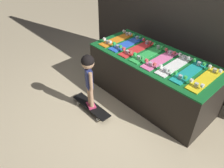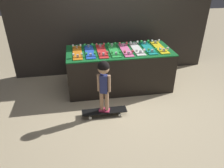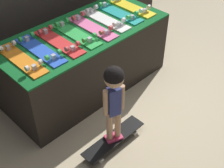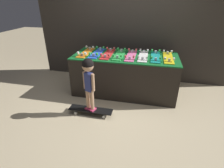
{
  "view_description": "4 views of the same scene",
  "coord_description": "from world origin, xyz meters",
  "px_view_note": "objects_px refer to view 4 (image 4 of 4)",
  "views": [
    {
      "loc": [
        1.66,
        -1.89,
        2.44
      ],
      "look_at": [
        -0.27,
        -0.09,
        0.46
      ],
      "focal_mm": 35.0,
      "sensor_mm": 36.0,
      "label": 1
    },
    {
      "loc": [
        -0.81,
        -3.35,
        2.3
      ],
      "look_at": [
        -0.26,
        -0.14,
        0.45
      ],
      "focal_mm": 35.0,
      "sensor_mm": 36.0,
      "label": 2
    },
    {
      "loc": [
        -1.94,
        -1.87,
        2.58
      ],
      "look_at": [
        -0.16,
        -0.09,
        0.48
      ],
      "focal_mm": 50.0,
      "sensor_mm": 36.0,
      "label": 3
    },
    {
      "loc": [
        0.46,
        -2.74,
        1.82
      ],
      "look_at": [
        -0.12,
        -0.12,
        0.48
      ],
      "focal_mm": 28.0,
      "sensor_mm": 36.0,
      "label": 4
    }
  ],
  "objects_px": {
    "skateboard_teal_on_rack": "(156,56)",
    "skateboard_blue_on_rack": "(97,53)",
    "skateboard_white_on_rack": "(143,56)",
    "skateboard_on_floor": "(91,110)",
    "skateboard_orange_on_rack": "(86,52)",
    "skateboard_yellow_on_rack": "(168,57)",
    "child": "(88,75)",
    "skateboard_green_on_rack": "(119,54)",
    "skateboard_red_on_rack": "(108,54)",
    "skateboard_pink_on_rack": "(131,55)"
  },
  "relations": [
    {
      "from": "skateboard_green_on_rack",
      "to": "skateboard_pink_on_rack",
      "type": "xyz_separation_m",
      "value": [
        0.23,
        -0.01,
        0.0
      ]
    },
    {
      "from": "skateboard_orange_on_rack",
      "to": "skateboard_blue_on_rack",
      "type": "height_order",
      "value": "same"
    },
    {
      "from": "skateboard_on_floor",
      "to": "child",
      "type": "xyz_separation_m",
      "value": [
        0.0,
        0.0,
        0.65
      ]
    },
    {
      "from": "skateboard_pink_on_rack",
      "to": "skateboard_on_floor",
      "type": "bearing_deg",
      "value": -121.39
    },
    {
      "from": "skateboard_yellow_on_rack",
      "to": "skateboard_green_on_rack",
      "type": "bearing_deg",
      "value": -178.74
    },
    {
      "from": "skateboard_blue_on_rack",
      "to": "skateboard_yellow_on_rack",
      "type": "height_order",
      "value": "same"
    },
    {
      "from": "skateboard_white_on_rack",
      "to": "skateboard_yellow_on_rack",
      "type": "xyz_separation_m",
      "value": [
        0.46,
        0.01,
        0.0
      ]
    },
    {
      "from": "skateboard_white_on_rack",
      "to": "child",
      "type": "height_order",
      "value": "child"
    },
    {
      "from": "skateboard_white_on_rack",
      "to": "skateboard_on_floor",
      "type": "height_order",
      "value": "skateboard_white_on_rack"
    },
    {
      "from": "skateboard_green_on_rack",
      "to": "skateboard_white_on_rack",
      "type": "xyz_separation_m",
      "value": [
        0.46,
        0.01,
        0.0
      ]
    },
    {
      "from": "skateboard_teal_on_rack",
      "to": "child",
      "type": "bearing_deg",
      "value": -137.16
    },
    {
      "from": "skateboard_teal_on_rack",
      "to": "skateboard_white_on_rack",
      "type": "bearing_deg",
      "value": -177.36
    },
    {
      "from": "skateboard_blue_on_rack",
      "to": "skateboard_red_on_rack",
      "type": "bearing_deg",
      "value": -3.33
    },
    {
      "from": "skateboard_orange_on_rack",
      "to": "skateboard_teal_on_rack",
      "type": "distance_m",
      "value": 1.38
    },
    {
      "from": "skateboard_on_floor",
      "to": "child",
      "type": "bearing_deg",
      "value": 45.0
    },
    {
      "from": "skateboard_orange_on_rack",
      "to": "skateboard_yellow_on_rack",
      "type": "distance_m",
      "value": 1.61
    },
    {
      "from": "skateboard_on_floor",
      "to": "skateboard_white_on_rack",
      "type": "bearing_deg",
      "value": 49.88
    },
    {
      "from": "skateboard_green_on_rack",
      "to": "skateboard_teal_on_rack",
      "type": "height_order",
      "value": "same"
    },
    {
      "from": "skateboard_red_on_rack",
      "to": "skateboard_on_floor",
      "type": "distance_m",
      "value": 1.18
    },
    {
      "from": "skateboard_green_on_rack",
      "to": "skateboard_teal_on_rack",
      "type": "relative_size",
      "value": 1.0
    },
    {
      "from": "skateboard_orange_on_rack",
      "to": "skateboard_yellow_on_rack",
      "type": "xyz_separation_m",
      "value": [
        1.61,
        0.02,
        0.0
      ]
    },
    {
      "from": "skateboard_red_on_rack",
      "to": "skateboard_yellow_on_rack",
      "type": "relative_size",
      "value": 1.0
    },
    {
      "from": "skateboard_orange_on_rack",
      "to": "skateboard_red_on_rack",
      "type": "relative_size",
      "value": 1.0
    },
    {
      "from": "skateboard_green_on_rack",
      "to": "skateboard_on_floor",
      "type": "bearing_deg",
      "value": -109.31
    },
    {
      "from": "skateboard_teal_on_rack",
      "to": "skateboard_yellow_on_rack",
      "type": "height_order",
      "value": "same"
    },
    {
      "from": "skateboard_teal_on_rack",
      "to": "skateboard_blue_on_rack",
      "type": "bearing_deg",
      "value": -179.58
    },
    {
      "from": "skateboard_red_on_rack",
      "to": "skateboard_on_floor",
      "type": "relative_size",
      "value": 0.94
    },
    {
      "from": "skateboard_green_on_rack",
      "to": "skateboard_yellow_on_rack",
      "type": "xyz_separation_m",
      "value": [
        0.92,
        0.02,
        0.0
      ]
    },
    {
      "from": "skateboard_on_floor",
      "to": "child",
      "type": "height_order",
      "value": "child"
    },
    {
      "from": "skateboard_green_on_rack",
      "to": "skateboard_teal_on_rack",
      "type": "bearing_deg",
      "value": 1.78
    },
    {
      "from": "skateboard_teal_on_rack",
      "to": "skateboard_orange_on_rack",
      "type": "bearing_deg",
      "value": -179.27
    },
    {
      "from": "skateboard_pink_on_rack",
      "to": "skateboard_on_floor",
      "type": "height_order",
      "value": "skateboard_pink_on_rack"
    },
    {
      "from": "skateboard_yellow_on_rack",
      "to": "skateboard_on_floor",
      "type": "xyz_separation_m",
      "value": [
        -1.24,
        -0.94,
        -0.74
      ]
    },
    {
      "from": "child",
      "to": "skateboard_blue_on_rack",
      "type": "bearing_deg",
      "value": 117.87
    },
    {
      "from": "skateboard_blue_on_rack",
      "to": "skateboard_green_on_rack",
      "type": "height_order",
      "value": "same"
    },
    {
      "from": "skateboard_white_on_rack",
      "to": "skateboard_teal_on_rack",
      "type": "distance_m",
      "value": 0.23
    },
    {
      "from": "skateboard_on_floor",
      "to": "child",
      "type": "distance_m",
      "value": 0.65
    },
    {
      "from": "skateboard_white_on_rack",
      "to": "skateboard_on_floor",
      "type": "distance_m",
      "value": 1.42
    },
    {
      "from": "skateboard_red_on_rack",
      "to": "skateboard_pink_on_rack",
      "type": "bearing_deg",
      "value": -1.59
    },
    {
      "from": "skateboard_blue_on_rack",
      "to": "skateboard_teal_on_rack",
      "type": "bearing_deg",
      "value": 0.42
    },
    {
      "from": "skateboard_red_on_rack",
      "to": "child",
      "type": "height_order",
      "value": "child"
    },
    {
      "from": "skateboard_yellow_on_rack",
      "to": "skateboard_teal_on_rack",
      "type": "bearing_deg",
      "value": 179.7
    },
    {
      "from": "skateboard_orange_on_rack",
      "to": "child",
      "type": "distance_m",
      "value": 1.0
    },
    {
      "from": "skateboard_orange_on_rack",
      "to": "skateboard_yellow_on_rack",
      "type": "bearing_deg",
      "value": 0.59
    },
    {
      "from": "skateboard_orange_on_rack",
      "to": "child",
      "type": "relative_size",
      "value": 0.78
    },
    {
      "from": "child",
      "to": "skateboard_white_on_rack",
      "type": "bearing_deg",
      "value": 69.23
    },
    {
      "from": "skateboard_orange_on_rack",
      "to": "skateboard_pink_on_rack",
      "type": "distance_m",
      "value": 0.92
    },
    {
      "from": "skateboard_yellow_on_rack",
      "to": "child",
      "type": "relative_size",
      "value": 0.78
    },
    {
      "from": "skateboard_white_on_rack",
      "to": "skateboard_green_on_rack",
      "type": "bearing_deg",
      "value": -178.65
    },
    {
      "from": "skateboard_on_floor",
      "to": "skateboard_pink_on_rack",
      "type": "bearing_deg",
      "value": 58.61
    }
  ]
}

